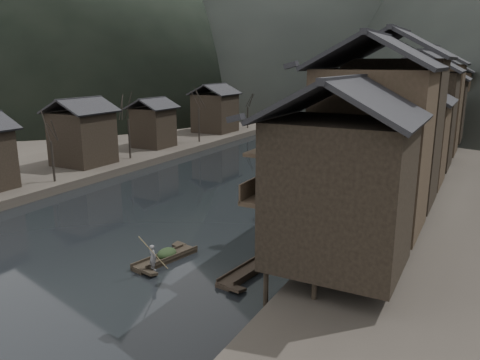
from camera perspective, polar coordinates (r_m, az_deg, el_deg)
The scene contains 12 objects.
water at distance 41.92m, azimuth -8.57°, elevation -4.69°, with size 300.00×300.00×0.00m, color black.
left_bank at distance 93.67m, azimuth -11.33°, elevation 6.05°, with size 40.00×200.00×1.20m, color #2D2823.
stilt_houses at distance 51.40m, azimuth 20.74°, elevation 8.33°, with size 9.00×67.60×16.10m.
left_houses at distance 68.68m, azimuth -12.60°, elevation 7.35°, with size 8.10×53.20×8.73m.
bare_trees at distance 63.97m, azimuth -12.05°, elevation 7.54°, with size 3.78×63.13×7.56m.
moored_sampans at distance 50.39m, azimuth 13.13°, elevation -1.42°, with size 3.05×50.35×0.47m.
midriver_boats at distance 79.22m, azimuth 8.11°, elevation 4.44°, with size 5.53×20.84×0.45m.
stone_bridge at distance 106.73m, azimuth 15.21°, elevation 9.24°, with size 40.00×6.00×9.00m.
hero_sampan at distance 33.38m, azimuth -9.07°, elevation -9.38°, with size 2.23×5.59×0.44m.
cargo_heap at distance 33.36m, azimuth -8.93°, elevation -8.27°, with size 1.22×1.59×0.73m, color black.
boatman at distance 31.35m, azimuth -10.62°, elevation -8.85°, with size 0.64×0.42×1.75m, color #5A5A5C.
bamboo_pole at distance 30.36m, azimuth -10.53°, elevation -4.64°, with size 0.06×0.06×3.91m, color #8C7A51.
Camera 1 is at (23.93, -31.67, 13.47)m, focal length 35.00 mm.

